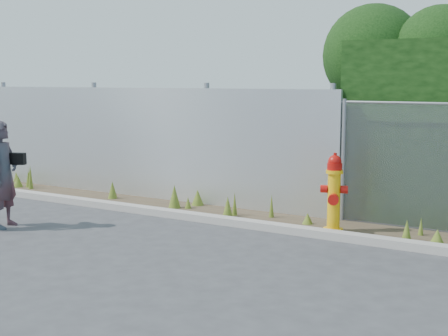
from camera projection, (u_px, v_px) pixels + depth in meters
ground at (190, 255)px, 8.46m from camera, size 80.00×80.00×0.00m
curb at (253, 224)px, 9.98m from camera, size 16.00×0.22×0.12m
weed_strip at (319, 219)px, 10.13m from camera, size 16.00×1.30×0.54m
corrugated_fence at (139, 143)px, 12.50m from camera, size 8.50×0.21×2.30m
fire_hydrant at (334, 194)px, 9.62m from camera, size 0.42×0.37×1.25m
woman at (4, 174)px, 9.94m from camera, size 0.59×0.72×1.72m
black_shoulder_bag at (18, 159)px, 10.00m from camera, size 0.25×0.10×0.19m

